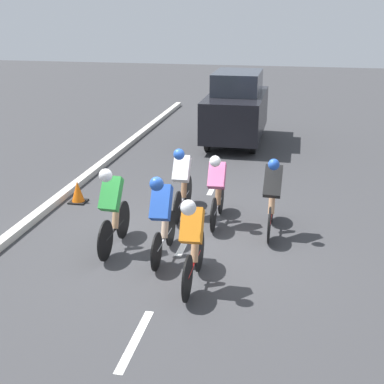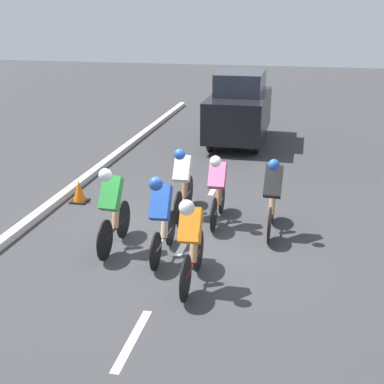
{
  "view_description": "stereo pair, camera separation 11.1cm",
  "coord_description": "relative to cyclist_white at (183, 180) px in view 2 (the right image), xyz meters",
  "views": [
    {
      "loc": [
        -1.9,
        8.79,
        4.14
      ],
      "look_at": [
        -0.11,
        -0.06,
        0.95
      ],
      "focal_mm": 50.0,
      "sensor_mm": 36.0,
      "label": 1
    },
    {
      "loc": [
        -2.0,
        8.76,
        4.14
      ],
      "look_at": [
        -0.11,
        -0.06,
        0.95
      ],
      "focal_mm": 50.0,
      "sensor_mm": 36.0,
      "label": 2
    }
  ],
  "objects": [
    {
      "name": "lane_stripe_near",
      "position": [
        -0.33,
        4.38,
        -0.78
      ],
      "size": [
        0.12,
        1.4,
        0.01
      ],
      "primitive_type": "cube",
      "color": "white",
      "rests_on": "ground"
    },
    {
      "name": "curb",
      "position": [
        2.87,
        1.18,
        -0.71
      ],
      "size": [
        0.2,
        27.05,
        0.14
      ],
      "primitive_type": "cube",
      "color": "beige",
      "rests_on": "ground"
    },
    {
      "name": "cyclist_orange",
      "position": [
        -0.79,
        2.85,
        0.01
      ],
      "size": [
        0.34,
        1.67,
        1.52
      ],
      "color": "black",
      "rests_on": "ground"
    },
    {
      "name": "traffic_cone",
      "position": [
        2.42,
        -0.3,
        -0.54
      ],
      "size": [
        0.36,
        0.36,
        0.49
      ],
      "color": "black",
      "rests_on": "ground"
    },
    {
      "name": "cyclist_blue",
      "position": [
        -0.1,
        2.01,
        0.05
      ],
      "size": [
        0.34,
        1.64,
        1.55
      ],
      "color": "black",
      "rests_on": "ground"
    },
    {
      "name": "cyclist_black",
      "position": [
        -1.84,
        0.56,
        0.02
      ],
      "size": [
        0.34,
        1.67,
        1.54
      ],
      "color": "black",
      "rests_on": "ground"
    },
    {
      "name": "cyclist_white",
      "position": [
        0.0,
        0.0,
        0.0
      ],
      "size": [
        0.33,
        1.7,
        1.48
      ],
      "color": "black",
      "rests_on": "ground"
    },
    {
      "name": "cyclist_pink",
      "position": [
        -0.76,
        0.28,
        -0.02
      ],
      "size": [
        0.33,
        1.65,
        1.46
      ],
      "color": "black",
      "rests_on": "ground"
    },
    {
      "name": "lane_stripe_mid",
      "position": [
        -0.33,
        1.18,
        -0.78
      ],
      "size": [
        0.12,
        1.4,
        0.01
      ],
      "primitive_type": "cube",
      "color": "white",
      "rests_on": "ground"
    },
    {
      "name": "cyclist_green",
      "position": [
        0.84,
        1.85,
        0.05
      ],
      "size": [
        0.33,
        1.66,
        1.58
      ],
      "color": "black",
      "rests_on": "ground"
    },
    {
      "name": "ground_plane",
      "position": [
        -0.33,
        1.24,
        -0.78
      ],
      "size": [
        60.0,
        60.0,
        0.0
      ],
      "primitive_type": "plane",
      "color": "#38383A"
    },
    {
      "name": "support_car",
      "position": [
        -0.32,
        -6.38,
        0.31
      ],
      "size": [
        1.7,
        3.8,
        2.18
      ],
      "color": "black",
      "rests_on": "ground"
    },
    {
      "name": "lane_stripe_far",
      "position": [
        -0.33,
        -2.02,
        -0.78
      ],
      "size": [
        0.12,
        1.4,
        0.01
      ],
      "primitive_type": "cube",
      "color": "white",
      "rests_on": "ground"
    }
  ]
}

